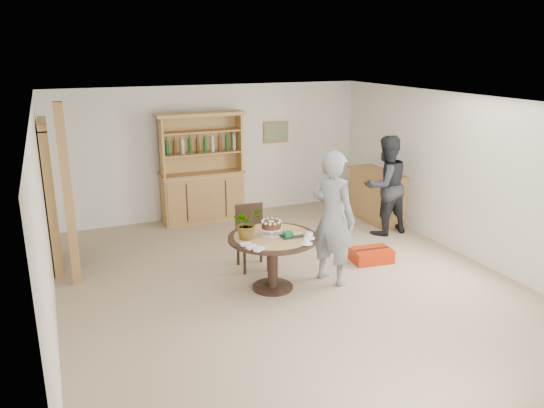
{
  "coord_description": "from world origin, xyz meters",
  "views": [
    {
      "loc": [
        -2.84,
        -6.12,
        3.16
      ],
      "look_at": [
        -0.06,
        0.44,
        1.05
      ],
      "focal_mm": 35.0,
      "sensor_mm": 36.0,
      "label": 1
    }
  ],
  "objects_px": {
    "dining_table": "(273,247)",
    "adult_person": "(385,185)",
    "teen_boy": "(333,218)",
    "sideboard": "(376,195)",
    "hutch": "(202,185)",
    "red_suitcase": "(371,255)",
    "dining_chair": "(251,232)"
  },
  "relations": [
    {
      "from": "dining_table",
      "to": "teen_boy",
      "type": "bearing_deg",
      "value": -6.71
    },
    {
      "from": "dining_chair",
      "to": "red_suitcase",
      "type": "xyz_separation_m",
      "value": [
        1.76,
        -0.55,
        -0.43
      ]
    },
    {
      "from": "dining_table",
      "to": "teen_boy",
      "type": "relative_size",
      "value": 0.64
    },
    {
      "from": "red_suitcase",
      "to": "teen_boy",
      "type": "bearing_deg",
      "value": -150.75
    },
    {
      "from": "hutch",
      "to": "red_suitcase",
      "type": "relative_size",
      "value": 3.17
    },
    {
      "from": "dining_table",
      "to": "red_suitcase",
      "type": "bearing_deg",
      "value": 8.9
    },
    {
      "from": "dining_table",
      "to": "adult_person",
      "type": "xyz_separation_m",
      "value": [
        2.68,
        1.31,
        0.26
      ]
    },
    {
      "from": "hutch",
      "to": "dining_table",
      "type": "bearing_deg",
      "value": -89.11
    },
    {
      "from": "hutch",
      "to": "red_suitcase",
      "type": "distance_m",
      "value": 3.54
    },
    {
      "from": "dining_table",
      "to": "adult_person",
      "type": "bearing_deg",
      "value": 26.09
    },
    {
      "from": "sideboard",
      "to": "red_suitcase",
      "type": "bearing_deg",
      "value": -125.06
    },
    {
      "from": "red_suitcase",
      "to": "dining_table",
      "type": "bearing_deg",
      "value": -164.23
    },
    {
      "from": "hutch",
      "to": "dining_chair",
      "type": "xyz_separation_m",
      "value": [
        0.06,
        -2.44,
        -0.15
      ]
    },
    {
      "from": "sideboard",
      "to": "adult_person",
      "type": "xyz_separation_m",
      "value": [
        -0.31,
        -0.71,
        0.4
      ]
    },
    {
      "from": "teen_boy",
      "to": "dining_chair",
      "type": "bearing_deg",
      "value": 17.92
    },
    {
      "from": "sideboard",
      "to": "adult_person",
      "type": "relative_size",
      "value": 0.73
    },
    {
      "from": "sideboard",
      "to": "dining_chair",
      "type": "bearing_deg",
      "value": -158.19
    },
    {
      "from": "teen_boy",
      "to": "adult_person",
      "type": "xyz_separation_m",
      "value": [
        1.83,
        1.41,
        -0.06
      ]
    },
    {
      "from": "dining_chair",
      "to": "red_suitcase",
      "type": "relative_size",
      "value": 1.47
    },
    {
      "from": "adult_person",
      "to": "sideboard",
      "type": "bearing_deg",
      "value": -118.35
    },
    {
      "from": "adult_person",
      "to": "red_suitcase",
      "type": "bearing_deg",
      "value": 43.96
    },
    {
      "from": "hutch",
      "to": "teen_boy",
      "type": "relative_size",
      "value": 1.09
    },
    {
      "from": "sideboard",
      "to": "dining_table",
      "type": "xyz_separation_m",
      "value": [
        -2.99,
        -2.02,
        0.13
      ]
    },
    {
      "from": "sideboard",
      "to": "red_suitcase",
      "type": "height_order",
      "value": "sideboard"
    },
    {
      "from": "dining_chair",
      "to": "teen_boy",
      "type": "xyz_separation_m",
      "value": [
        0.84,
        -0.93,
        0.4
      ]
    },
    {
      "from": "teen_boy",
      "to": "red_suitcase",
      "type": "height_order",
      "value": "teen_boy"
    },
    {
      "from": "red_suitcase",
      "to": "adult_person",
      "type": "bearing_deg",
      "value": 55.44
    },
    {
      "from": "hutch",
      "to": "teen_boy",
      "type": "bearing_deg",
      "value": -75.01
    },
    {
      "from": "hutch",
      "to": "teen_boy",
      "type": "xyz_separation_m",
      "value": [
        0.9,
        -3.36,
        0.24
      ]
    },
    {
      "from": "dining_table",
      "to": "adult_person",
      "type": "height_order",
      "value": "adult_person"
    },
    {
      "from": "hutch",
      "to": "dining_table",
      "type": "distance_m",
      "value": 3.27
    },
    {
      "from": "hutch",
      "to": "adult_person",
      "type": "height_order",
      "value": "hutch"
    }
  ]
}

